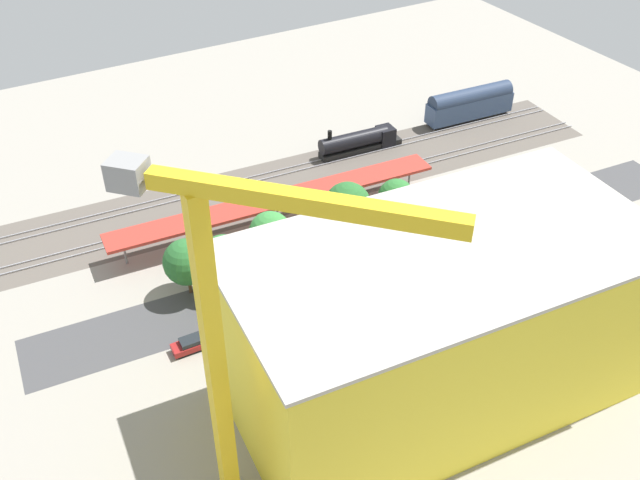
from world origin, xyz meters
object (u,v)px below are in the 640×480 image
(street_tree_1, at_px, (223,256))
(traffic_light, at_px, (378,260))
(parked_car_4, at_px, (303,299))
(construction_building, at_px, (438,325))
(tower_crane, at_px, (230,349))
(box_truck_0, at_px, (320,295))
(platform_canopy_near, at_px, (277,200))
(street_tree_0, at_px, (347,205))
(street_tree_3, at_px, (396,197))
(parked_car_5, at_px, (250,322))
(street_tree_4, at_px, (187,262))
(parked_car_1, at_px, (436,251))
(parked_car_3, at_px, (348,286))
(parked_car_2, at_px, (396,269))
(locomotive, at_px, (361,141))
(street_tree_2, at_px, (270,232))
(passenger_coach, at_px, (470,103))
(parked_car_6, at_px, (192,345))
(parked_car_0, at_px, (482,235))

(street_tree_1, relative_size, traffic_light, 1.26)
(parked_car_4, height_order, construction_building, construction_building)
(tower_crane, height_order, box_truck_0, tower_crane)
(platform_canopy_near, distance_m, street_tree_0, 10.49)
(platform_canopy_near, relative_size, street_tree_3, 6.91)
(parked_car_5, distance_m, street_tree_4, 10.93)
(parked_car_1, relative_size, parked_car_3, 0.93)
(parked_car_2, bearing_deg, construction_building, 66.29)
(street_tree_4, bearing_deg, locomotive, -152.61)
(platform_canopy_near, height_order, street_tree_0, street_tree_0)
(parked_car_5, bearing_deg, traffic_light, 175.64)
(street_tree_4, distance_m, traffic_light, 23.39)
(platform_canopy_near, distance_m, tower_crane, 48.48)
(tower_crane, height_order, street_tree_2, tower_crane)
(street_tree_1, xyz_separation_m, traffic_light, (-16.73, 8.87, -1.16))
(street_tree_1, distance_m, street_tree_3, 26.60)
(street_tree_0, distance_m, street_tree_3, 7.88)
(passenger_coach, xyz_separation_m, street_tree_2, (48.54, 19.80, 2.43))
(street_tree_4, bearing_deg, platform_canopy_near, -154.02)
(parked_car_6, bearing_deg, street_tree_2, -148.57)
(passenger_coach, height_order, street_tree_4, street_tree_4)
(parked_car_0, relative_size, street_tree_3, 0.64)
(parked_car_3, height_order, street_tree_2, street_tree_2)
(parked_car_2, relative_size, parked_car_4, 0.93)
(parked_car_6, distance_m, street_tree_1, 11.78)
(parked_car_5, xyz_separation_m, street_tree_4, (3.89, -9.35, 4.09))
(locomotive, xyz_separation_m, parked_car_1, (6.14, 28.52, -0.97))
(street_tree_2, bearing_deg, parked_car_6, 31.43)
(parked_car_3, distance_m, street_tree_0, 11.96)
(locomotive, xyz_separation_m, construction_building, (20.78, 46.96, 7.71))
(passenger_coach, bearing_deg, parked_car_5, 27.21)
(parked_car_5, xyz_separation_m, parked_car_6, (7.43, 0.08, 0.00))
(platform_canopy_near, bearing_deg, parked_car_3, 93.21)
(street_tree_4, bearing_deg, parked_car_5, 112.59)
(tower_crane, height_order, street_tree_3, tower_crane)
(passenger_coach, bearing_deg, parked_car_4, 30.21)
(parked_car_4, relative_size, parked_car_5, 0.99)
(parked_car_2, xyz_separation_m, parked_car_5, (20.55, -0.28, -0.02))
(street_tree_1, xyz_separation_m, street_tree_3, (-26.53, -1.48, -1.04))
(parked_car_4, relative_size, street_tree_3, 0.70)
(parked_car_0, xyz_separation_m, parked_car_1, (7.74, -0.15, 0.04))
(locomotive, height_order, parked_car_5, locomotive)
(parked_car_5, distance_m, tower_crane, 31.60)
(parked_car_2, distance_m, street_tree_2, 16.83)
(parked_car_6, height_order, street_tree_4, street_tree_4)
(parked_car_5, xyz_separation_m, street_tree_2, (-7.27, -8.90, 4.78))
(locomotive, bearing_deg, street_tree_0, 53.28)
(parked_car_0, bearing_deg, box_truck_0, 2.27)
(parked_car_2, height_order, box_truck_0, box_truck_0)
(parked_car_5, distance_m, street_tree_0, 21.63)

